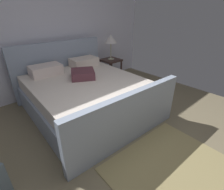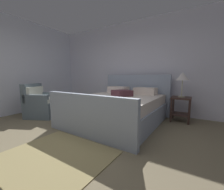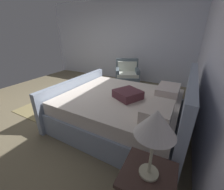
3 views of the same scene
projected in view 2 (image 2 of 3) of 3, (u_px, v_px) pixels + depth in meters
The scene contains 7 objects.
ground_plane at pixel (63, 146), 2.24m from camera, with size 5.46×5.52×0.02m, color #786C52.
wall_back at pixel (133, 67), 4.47m from camera, with size 5.58×0.12×2.78m, color silver.
bed at pixel (119, 107), 3.42m from camera, with size 2.04×2.31×1.15m.
nightstand_right at pixel (181, 105), 3.41m from camera, with size 0.44×0.44×0.60m.
table_lamp_right at pixel (183, 77), 3.32m from camera, with size 0.30×0.30×0.60m.
armchair at pixel (42, 104), 3.85m from camera, with size 0.96×0.96×0.90m.
area_rug at pixel (54, 157), 1.90m from camera, with size 1.44×1.23×0.01m, color #968657.
Camera 2 is at (1.77, -1.42, 1.08)m, focal length 22.52 mm.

